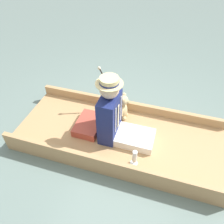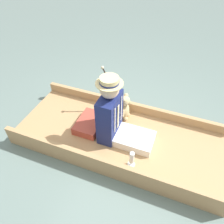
% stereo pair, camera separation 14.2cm
% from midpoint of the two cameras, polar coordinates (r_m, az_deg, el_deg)
% --- Properties ---
extents(ground_plane, '(16.00, 16.00, 0.00)m').
position_cam_midpoint_polar(ground_plane, '(3.06, 3.05, -7.67)').
color(ground_plane, slate).
extents(punt_boat, '(1.13, 2.76, 0.28)m').
position_cam_midpoint_polar(punt_boat, '(2.99, 3.11, -6.64)').
color(punt_boat, tan).
rests_on(punt_boat, ground_plane).
extents(seat_cushion, '(0.46, 0.33, 0.11)m').
position_cam_midpoint_polar(seat_cushion, '(3.02, -4.45, -3.01)').
color(seat_cushion, '#B24738').
rests_on(seat_cushion, punt_boat).
extents(seated_person, '(0.40, 0.74, 0.91)m').
position_cam_midpoint_polar(seated_person, '(2.67, 2.38, -1.34)').
color(seated_person, white).
rests_on(seated_person, punt_boat).
extents(teddy_bear, '(0.28, 0.17, 0.40)m').
position_cam_midpoint_polar(teddy_bear, '(3.05, 4.63, 1.07)').
color(teddy_bear, tan).
rests_on(teddy_bear, punt_boat).
extents(wine_glass, '(0.09, 0.09, 0.22)m').
position_cam_midpoint_polar(wine_glass, '(2.57, 6.81, -11.96)').
color(wine_glass, silver).
rests_on(wine_glass, punt_boat).
extents(walking_cane, '(0.04, 0.37, 0.70)m').
position_cam_midpoint_polar(walking_cane, '(3.06, 1.28, 6.80)').
color(walking_cane, '#2D2823').
rests_on(walking_cane, punt_boat).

